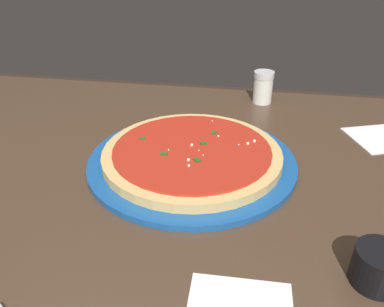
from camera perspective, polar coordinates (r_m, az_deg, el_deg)
The scene contains 5 objects.
restaurant_table at distance 0.73m, azimuth -5.00°, elevation -11.11°, with size 1.13×0.81×0.75m.
serving_plate at distance 0.67m, azimuth -0.00°, elevation -1.11°, with size 0.36×0.36×0.01m, color #195199.
pizza at distance 0.66m, azimuth 0.00°, elevation -0.01°, with size 0.31×0.31×0.02m.
cup_small_sauce at distance 0.49m, azimuth 25.87°, elevation -14.85°, with size 0.06×0.06×0.05m, color black.
parmesan_shaker at distance 0.92m, azimuth 10.45°, elevation 9.65°, with size 0.05×0.05×0.07m.
Camera 1 is at (-0.16, 0.53, 1.10)m, focal length 36.09 mm.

